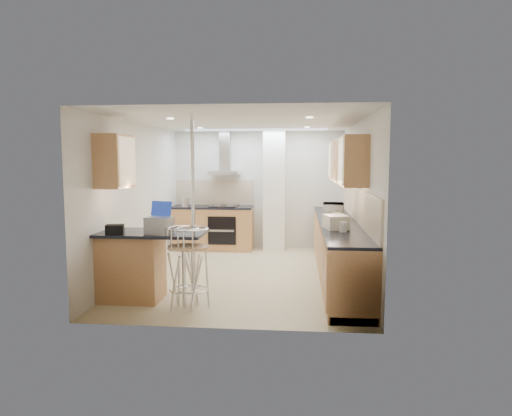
# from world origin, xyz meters

# --- Properties ---
(ground) EXTENTS (4.80, 4.80, 0.00)m
(ground) POSITION_xyz_m (0.00, 0.00, 0.00)
(ground) COLOR tan
(ground) RESTS_ON ground
(room_shell) EXTENTS (3.64, 4.84, 2.51)m
(room_shell) POSITION_xyz_m (0.32, 0.38, 1.54)
(room_shell) COLOR silver
(room_shell) RESTS_ON ground
(right_counter) EXTENTS (0.63, 4.40, 0.92)m
(right_counter) POSITION_xyz_m (1.50, 0.00, 0.46)
(right_counter) COLOR #A47641
(right_counter) RESTS_ON ground
(back_counter) EXTENTS (1.70, 0.63, 0.92)m
(back_counter) POSITION_xyz_m (-0.95, 2.10, 0.46)
(back_counter) COLOR #A47641
(back_counter) RESTS_ON ground
(peninsula) EXTENTS (1.47, 0.72, 0.94)m
(peninsula) POSITION_xyz_m (-1.12, -1.45, 0.48)
(peninsula) COLOR #A47641
(peninsula) RESTS_ON ground
(microwave) EXTENTS (0.36, 0.51, 0.27)m
(microwave) POSITION_xyz_m (1.42, 0.13, 1.06)
(microwave) COLOR silver
(microwave) RESTS_ON right_counter
(laptop) EXTENTS (0.38, 0.32, 0.22)m
(laptop) POSITION_xyz_m (-0.95, -1.61, 1.05)
(laptop) COLOR #9B9FA3
(laptop) RESTS_ON peninsula
(bag) EXTENTS (0.26, 0.21, 0.12)m
(bag) POSITION_xyz_m (-1.52, -1.67, 1.00)
(bag) COLOR black
(bag) RESTS_ON peninsula
(bar_stool_near) EXTENTS (0.55, 0.55, 1.06)m
(bar_stool_near) POSITION_xyz_m (-0.60, -1.72, 0.53)
(bar_stool_near) COLOR tan
(bar_stool_near) RESTS_ON ground
(bar_stool_end) EXTENTS (0.56, 0.56, 1.05)m
(bar_stool_end) POSITION_xyz_m (-0.48, -1.71, 0.53)
(bar_stool_end) COLOR tan
(bar_stool_end) RESTS_ON ground
(jar_a) EXTENTS (0.15, 0.15, 0.17)m
(jar_a) POSITION_xyz_m (1.43, 0.96, 1.01)
(jar_a) COLOR silver
(jar_a) RESTS_ON right_counter
(jar_b) EXTENTS (0.12, 0.12, 0.15)m
(jar_b) POSITION_xyz_m (1.51, 1.15, 0.99)
(jar_b) COLOR silver
(jar_b) RESTS_ON right_counter
(jar_c) EXTENTS (0.18, 0.18, 0.20)m
(jar_c) POSITION_xyz_m (1.42, -0.54, 1.02)
(jar_c) COLOR beige
(jar_c) RESTS_ON right_counter
(jar_d) EXTENTS (0.12, 0.12, 0.14)m
(jar_d) POSITION_xyz_m (1.47, -1.10, 0.99)
(jar_d) COLOR silver
(jar_d) RESTS_ON right_counter
(bread_bin) EXTENTS (0.37, 0.43, 0.19)m
(bread_bin) POSITION_xyz_m (1.39, -0.83, 1.02)
(bread_bin) COLOR silver
(bread_bin) RESTS_ON right_counter
(kettle) EXTENTS (0.16, 0.16, 0.19)m
(kettle) POSITION_xyz_m (-1.49, 1.92, 1.02)
(kettle) COLOR #B3B5B8
(kettle) RESTS_ON back_counter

